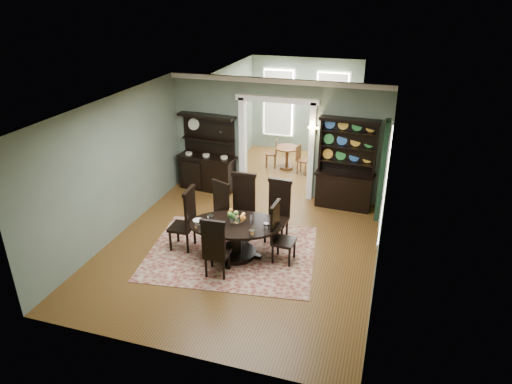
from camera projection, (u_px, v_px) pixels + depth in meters
room at (238, 180)px, 8.83m from camera, size 5.51×6.01×3.01m
parlor at (298, 113)px, 13.62m from camera, size 3.51×3.50×3.01m
doorway_trim at (277, 134)px, 11.38m from camera, size 2.08×0.25×2.57m
right_window at (384, 178)px, 8.87m from camera, size 0.15×1.47×2.12m
wall_sconce at (314, 129)px, 10.88m from camera, size 0.27×0.21×0.21m
rug at (232, 252)px, 9.38m from camera, size 3.67×3.07×0.01m
dining_table at (236, 233)px, 9.09m from camera, size 2.05×2.04×0.73m
centerpiece at (236, 219)px, 9.01m from camera, size 1.60×1.03×0.26m
chair_far_left at (219, 208)px, 9.74m from camera, size 0.60×0.59×1.26m
chair_far_mid at (243, 203)px, 9.80m from camera, size 0.55×0.52×1.40m
chair_far_right at (278, 209)px, 9.64m from camera, size 0.52×0.50×1.34m
chair_end_left at (186, 218)px, 9.24m from camera, size 0.50×0.53×1.37m
chair_end_right at (279, 231)px, 8.88m from camera, size 0.46×0.48×1.24m
chair_near at (215, 247)px, 8.35m from camera, size 0.49×0.46×1.24m
sideboard at (208, 164)px, 12.04m from camera, size 1.57×0.68×2.02m
welsh_dresser at (345, 176)px, 11.03m from camera, size 1.44×0.58×2.22m
parlor_table at (287, 155)px, 13.47m from camera, size 0.72×0.72×0.66m
parlor_chair_left at (273, 152)px, 13.59m from camera, size 0.38×0.37×0.86m
parlor_chair_right at (301, 159)px, 13.11m from camera, size 0.38×0.37×0.85m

